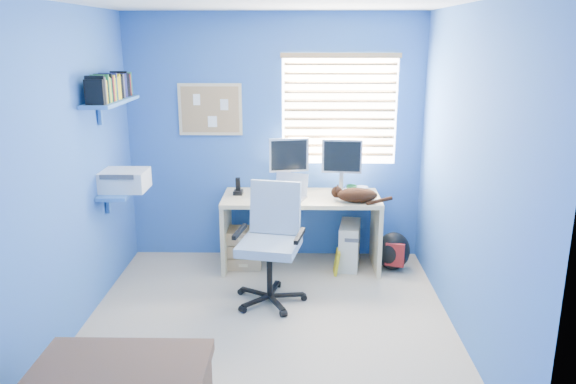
{
  "coord_description": "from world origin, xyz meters",
  "views": [
    {
      "loc": [
        0.23,
        -4.06,
        2.26
      ],
      "look_at": [
        0.15,
        0.65,
        0.95
      ],
      "focal_mm": 35.0,
      "sensor_mm": 36.0,
      "label": 1
    }
  ],
  "objects_px": {
    "cat": "(357,195)",
    "tower_pc": "(349,245)",
    "laptop": "(287,188)",
    "desk": "(301,232)",
    "office_chair": "(271,259)"
  },
  "relations": [
    {
      "from": "cat",
      "to": "tower_pc",
      "type": "bearing_deg",
      "value": 119.94
    },
    {
      "from": "desk",
      "to": "laptop",
      "type": "xyz_separation_m",
      "value": [
        -0.13,
        -0.1,
        0.48
      ]
    },
    {
      "from": "laptop",
      "to": "tower_pc",
      "type": "relative_size",
      "value": 0.73
    },
    {
      "from": "laptop",
      "to": "tower_pc",
      "type": "height_order",
      "value": "laptop"
    },
    {
      "from": "desk",
      "to": "laptop",
      "type": "relative_size",
      "value": 4.68
    },
    {
      "from": "desk",
      "to": "laptop",
      "type": "height_order",
      "value": "laptop"
    },
    {
      "from": "desk",
      "to": "cat",
      "type": "bearing_deg",
      "value": -20.26
    },
    {
      "from": "tower_pc",
      "to": "desk",
      "type": "bearing_deg",
      "value": -169.2
    },
    {
      "from": "desk",
      "to": "tower_pc",
      "type": "xyz_separation_m",
      "value": [
        0.49,
        0.02,
        -0.14
      ]
    },
    {
      "from": "desk",
      "to": "tower_pc",
      "type": "height_order",
      "value": "desk"
    },
    {
      "from": "cat",
      "to": "tower_pc",
      "type": "xyz_separation_m",
      "value": [
        -0.04,
        0.21,
        -0.58
      ]
    },
    {
      "from": "laptop",
      "to": "tower_pc",
      "type": "xyz_separation_m",
      "value": [
        0.63,
        0.12,
        -0.62
      ]
    },
    {
      "from": "laptop",
      "to": "cat",
      "type": "bearing_deg",
      "value": 10.63
    },
    {
      "from": "office_chair",
      "to": "desk",
      "type": "bearing_deg",
      "value": 70.52
    },
    {
      "from": "office_chair",
      "to": "tower_pc",
      "type": "bearing_deg",
      "value": 45.5
    }
  ]
}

